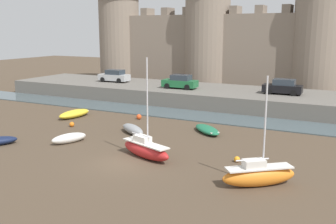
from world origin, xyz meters
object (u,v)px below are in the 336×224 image
Objects in this scene: sailboat_midflat_right at (259,175)px; car_quay_west at (180,82)px; rowboat_near_channel_left at (207,129)px; mooring_buoy_off_centre at (139,117)px; mooring_buoy_mid_mud at (72,124)px; rowboat_midflat_centre at (74,114)px; rowboat_foreground_right at (133,129)px; car_quay_centre_west at (114,76)px; rowboat_foreground_centre at (69,138)px; mooring_buoy_near_shore at (237,159)px; car_quay_centre_east at (283,87)px; sailboat_near_channel_right at (145,149)px.

sailboat_midflat_right reaches higher than car_quay_west.
mooring_buoy_off_centre is (-7.77, 1.75, -0.05)m from rowboat_near_channel_left.
mooring_buoy_mid_mud is (-11.61, -3.54, -0.07)m from rowboat_near_channel_left.
rowboat_foreground_right is at bearing -17.52° from rowboat_midflat_centre.
rowboat_near_channel_left is (-6.76, 9.46, -0.36)m from sailboat_midflat_right.
rowboat_foreground_right is at bearing -80.27° from car_quay_west.
rowboat_near_channel_left is 22.50m from car_quay_centre_west.
rowboat_foreground_centre is 12.97m from mooring_buoy_near_shore.
car_quay_centre_east is at bearing 43.74° from mooring_buoy_off_centre.
mooring_buoy_near_shore is at bearing -87.50° from car_quay_centre_east.
car_quay_west is (6.00, 11.87, 2.12)m from rowboat_midflat_centre.
sailboat_midflat_right is 1.49× the size of car_quay_west.
rowboat_midflat_centre is at bearing 148.71° from sailboat_near_channel_right.
sailboat_midflat_right is (12.21, -6.38, 0.27)m from rowboat_foreground_right.
sailboat_midflat_right is 15.66× the size of mooring_buoy_near_shore.
sailboat_near_channel_right is 1.91× the size of rowboat_near_channel_left.
car_quay_centre_east is at bearing 59.31° from rowboat_foreground_centre.
rowboat_near_channel_left is at bearing -55.29° from car_quay_west.
rowboat_foreground_right is 14.92m from car_quay_west.
rowboat_midflat_centre is 0.94× the size of car_quay_centre_west.
car_quay_west is (-14.70, 20.93, 1.85)m from sailboat_midflat_right.
mooring_buoy_mid_mud is (-6.16, -0.45, -0.17)m from rowboat_foreground_right.
rowboat_foreground_right is 7.45× the size of mooring_buoy_mid_mud.
car_quay_west is (-7.94, 11.47, 2.21)m from rowboat_near_channel_left.
sailboat_midflat_right is 15.26m from rowboat_foreground_centre.
rowboat_foreground_centre is 5.20m from mooring_buoy_mid_mud.
rowboat_foreground_centre is 22.89m from car_quay_centre_west.
sailboat_near_channel_right is at bearing -50.38° from rowboat_foreground_right.
rowboat_midflat_centre reaches higher than mooring_buoy_near_shore.
sailboat_midflat_right is 11.64m from rowboat_near_channel_left.
mooring_buoy_near_shore is at bearing 6.64° from rowboat_foreground_centre.
rowboat_foreground_right is at bearing -120.01° from car_quay_centre_east.
sailboat_midflat_right reaches higher than mooring_buoy_off_centre.
sailboat_midflat_right is at bearing -17.87° from mooring_buoy_mid_mud.
car_quay_west is at bearing 108.73° from sailboat_near_channel_right.
rowboat_midflat_centre is 3.91m from mooring_buoy_mid_mud.
sailboat_midflat_right reaches higher than rowboat_midflat_centre.
sailboat_midflat_right is at bearing -9.72° from sailboat_near_channel_right.
rowboat_midflat_centre is at bearing 156.37° from sailboat_midflat_right.
rowboat_near_channel_left is 7.99× the size of mooring_buoy_mid_mud.
mooring_buoy_mid_mud is at bearing -175.81° from rowboat_foreground_right.
rowboat_foreground_centre is at bearing -122.99° from rowboat_foreground_right.
rowboat_foreground_right is 0.54× the size of sailboat_midflat_right.
rowboat_near_channel_left is at bearing -106.13° from car_quay_centre_east.
car_quay_centre_west is at bearing 140.12° from mooring_buoy_near_shore.
rowboat_foreground_right is 0.93× the size of rowboat_near_channel_left.
mooring_buoy_off_centre is at bearing 167.30° from rowboat_near_channel_left.
sailboat_midflat_right reaches higher than car_quay_centre_east.
rowboat_midflat_centre is 8.79× the size of mooring_buoy_mid_mud.
car_quay_west is (-0.17, 9.71, 2.26)m from mooring_buoy_off_centre.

